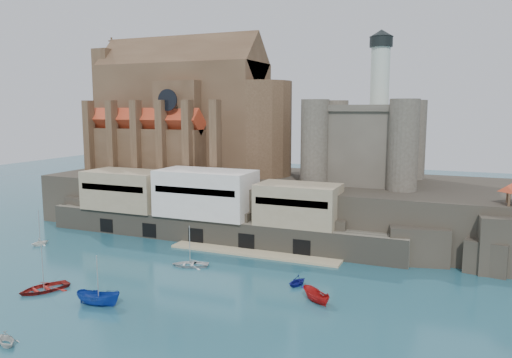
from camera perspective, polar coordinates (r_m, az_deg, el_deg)
The scene contains 12 objects.
ground at distance 70.76m, azimuth -7.68°, elevation -12.16°, with size 300.00×300.00×0.00m, color #1A4958.
promontory at distance 104.11m, azimuth 3.24°, elevation -2.67°, with size 100.00×36.00×10.00m.
quay at distance 93.30m, azimuth -5.96°, elevation -3.26°, with size 70.00×12.00×13.05m.
church at distance 114.71m, azimuth -7.68°, elevation 6.92°, with size 47.00×25.93×30.51m.
castle_keep at distance 99.88m, azimuth 12.48°, elevation 4.43°, with size 21.20×21.20×29.30m.
boat_0 at distance 74.67m, azimuth -23.06°, elevation -11.65°, with size 4.70×1.36×6.58m, color maroon.
boat_1 at distance 60.64m, azimuth -26.66°, elevation -16.57°, with size 2.97×1.81×3.44m, color silver.
boat_2 at distance 67.29m, azimuth -17.52°, elevation -13.57°, with size 2.23×2.29×5.92m, color navy.
boat_4 at distance 98.34m, azimuth -23.42°, elevation -6.94°, with size 2.83×1.73×3.28m, color white.
boat_5 at distance 65.89m, azimuth 6.82°, elevation -13.71°, with size 1.83×1.88×4.88m, color #B01716.
boat_6 at distance 79.61m, azimuth -7.54°, elevation -9.82°, with size 4.10×1.19×5.74m, color silver.
boat_7 at distance 71.10m, azimuth 4.73°, elevation -12.01°, with size 2.99×1.82×3.46m, color navy.
Camera 1 is at (34.07, -56.97, 24.51)m, focal length 35.00 mm.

